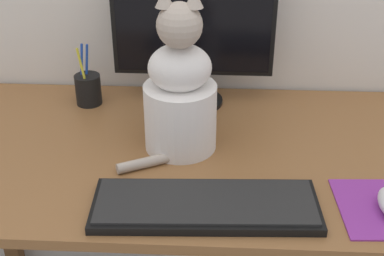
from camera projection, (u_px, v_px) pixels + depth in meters
The scene contains 5 objects.
desk at pixel (185, 181), 1.37m from camera, with size 1.38×0.70×0.75m.
monitor at pixel (193, 29), 1.43m from camera, with size 0.44×0.17×0.40m.
keyboard at pixel (206, 205), 1.11m from camera, with size 0.48×0.19×0.02m.
cat at pixel (180, 93), 1.26m from camera, with size 0.24×0.24×0.40m.
pen_cup at pixel (88, 89), 1.52m from camera, with size 0.07×0.07×0.17m.
Camera 1 is at (0.08, -1.12, 1.45)m, focal length 50.00 mm.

